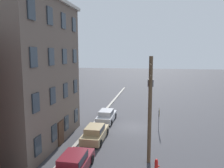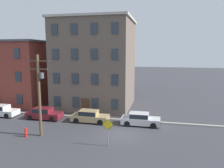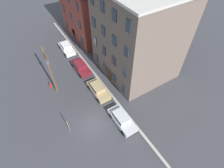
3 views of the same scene
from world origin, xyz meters
name	(u,v)px [view 1 (image 1 of 3)]	position (x,y,z in m)	size (l,w,h in m)	color
ground_plane	(132,127)	(0.00, 0.00, 0.00)	(200.00, 200.00, 0.00)	#38383D
kerb_strip	(94,124)	(0.00, 4.50, 0.08)	(56.00, 0.36, 0.16)	#9E998E
apartment_midblock	(8,72)	(-5.95, 10.97, 6.57)	(11.25, 10.46, 13.11)	#66564C
car_maroon	(74,163)	(-10.39, 3.07, 0.75)	(4.40, 1.92, 1.43)	maroon
car_tan	(95,133)	(-4.42, 3.14, 0.75)	(4.40, 1.92, 1.43)	tan
car_silver	(106,115)	(1.57, 3.32, 0.75)	(4.40, 1.92, 1.43)	#B7B7BC
caution_sign	(159,116)	(-0.72, -2.93, 1.69)	(1.07, 0.08, 2.52)	slate
utility_pole	(150,104)	(-7.78, -2.02, 4.56)	(2.40, 0.44, 8.09)	brown
fire_hydrant	(156,165)	(-9.17, -2.58, 0.48)	(0.24, 0.34, 0.96)	red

